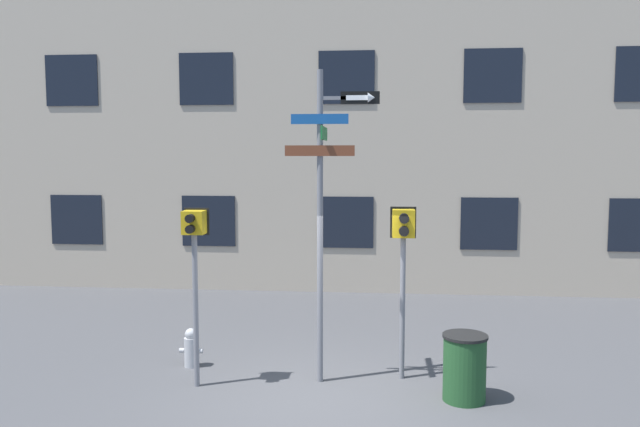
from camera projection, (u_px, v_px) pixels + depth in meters
ground_plane at (320, 400)px, 8.62m from camera, size 60.00×60.00×0.00m
building_facade at (347, 6)px, 15.04m from camera, size 24.00×0.63×13.96m
street_sign_pole at (324, 199)px, 9.09m from camera, size 1.36×0.91×4.61m
pedestrian_signal_left at (194, 249)px, 8.97m from camera, size 0.37×0.40×2.62m
pedestrian_signal_right at (403, 244)px, 9.29m from camera, size 0.39×0.40×2.61m
fire_hydrant at (191, 348)px, 9.98m from camera, size 0.38×0.22×0.62m
trash_bin at (464, 367)px, 8.59m from camera, size 0.62×0.62×0.93m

